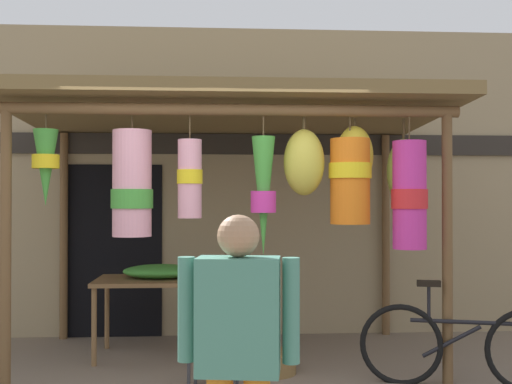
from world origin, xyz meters
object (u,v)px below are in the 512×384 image
(wicker_basket_by_table, at_px, (270,362))
(parked_bicycle, at_px, (463,346))
(folding_chair, at_px, (212,333))
(customer_foreground, at_px, (238,345))
(display_table, at_px, (157,287))
(flower_heap_on_table, at_px, (161,271))

(wicker_basket_by_table, height_order, parked_bicycle, parked_bicycle)
(folding_chair, xyz_separation_m, customer_foreground, (0.14, -2.11, 0.39))
(display_table, xyz_separation_m, customer_foreground, (0.71, -3.40, 0.18))
(wicker_basket_by_table, xyz_separation_m, customer_foreground, (-0.39, -2.70, 0.79))
(folding_chair, xyz_separation_m, parked_bicycle, (2.13, 0.07, -0.16))
(folding_chair, height_order, parked_bicycle, parked_bicycle)
(display_table, relative_size, parked_bicycle, 0.72)
(display_table, height_order, wicker_basket_by_table, display_table)
(flower_heap_on_table, bearing_deg, wicker_basket_by_table, -34.29)
(folding_chair, distance_m, parked_bicycle, 2.14)
(display_table, bearing_deg, flower_heap_on_table, 29.87)
(flower_heap_on_table, distance_m, folding_chair, 1.46)
(folding_chair, height_order, wicker_basket_by_table, folding_chair)
(display_table, bearing_deg, wicker_basket_by_table, -32.35)
(parked_bicycle, bearing_deg, flower_heap_on_table, 154.91)
(wicker_basket_by_table, bearing_deg, parked_bicycle, -18.11)
(parked_bicycle, xyz_separation_m, customer_foreground, (-1.99, -2.18, 0.54))
(display_table, distance_m, wicker_basket_by_table, 1.44)
(flower_heap_on_table, height_order, folding_chair, flower_heap_on_table)
(flower_heap_on_table, relative_size, wicker_basket_by_table, 1.60)
(display_table, height_order, folding_chair, folding_chair)
(wicker_basket_by_table, bearing_deg, display_table, 147.65)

